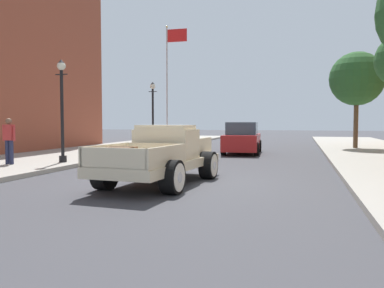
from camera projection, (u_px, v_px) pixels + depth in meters
The scene contains 8 objects.
ground_plane at pixel (178, 181), 11.25m from camera, with size 140.00×140.00×0.00m, color #3D3D42.
hotrod_truck_cream at pixel (165, 155), 10.86m from camera, with size 2.46×5.04×1.58m.
car_background_red at pixel (242, 139), 20.81m from camera, with size 2.05×4.39×1.65m.
pedestrian_sidewalk_left at pixel (9, 138), 14.14m from camera, with size 0.53×0.22×1.65m.
street_lamp_near at pixel (62, 103), 14.83m from camera, with size 0.50×0.32×3.85m.
street_lamp_far at pixel (153, 110), 23.21m from camera, with size 0.50×0.32×3.85m.
flagpole at pixel (170, 70), 31.58m from camera, with size 1.74×0.16×9.16m.
street_tree_third at pixel (357, 79), 22.92m from camera, with size 3.10×3.10×5.57m.
Camera 1 is at (3.36, -10.67, 1.66)m, focal length 37.06 mm.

